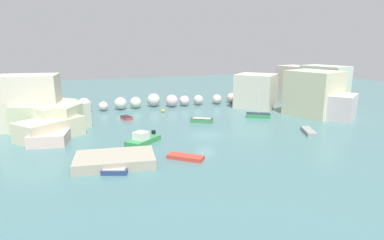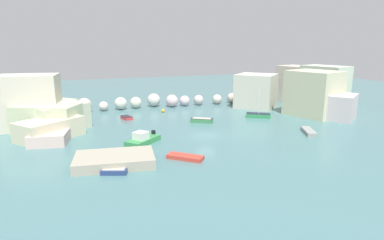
# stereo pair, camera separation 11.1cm
# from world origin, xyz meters

# --- Properties ---
(cove_water) EXTENTS (160.00, 160.00, 0.00)m
(cove_water) POSITION_xyz_m (0.00, 0.00, 0.00)
(cove_water) COLOR slate
(cove_water) RESTS_ON ground
(cliff_headland_left) EXTENTS (24.82, 20.58, 8.04)m
(cliff_headland_left) POSITION_xyz_m (-25.24, 12.05, 2.46)
(cliff_headland_left) COLOR beige
(cliff_headland_left) RESTS_ON ground
(cliff_headland_right) EXTENTS (25.00, 24.31, 8.16)m
(cliff_headland_right) POSITION_xyz_m (25.43, 11.36, 3.51)
(cliff_headland_right) COLOR beige
(cliff_headland_right) RESTS_ON ground
(rock_breakwater) EXTENTS (35.06, 4.29, 2.69)m
(rock_breakwater) POSITION_xyz_m (-3.19, 22.21, 1.17)
(rock_breakwater) COLOR beige
(rock_breakwater) RESTS_ON ground
(stone_dock) EXTENTS (8.81, 6.14, 1.05)m
(stone_dock) POSITION_xyz_m (-13.22, -6.92, 0.53)
(stone_dock) COLOR #9F9885
(stone_dock) RESTS_ON ground
(channel_buoy) EXTENTS (0.59, 0.59, 0.59)m
(channel_buoy) POSITION_xyz_m (-1.47, 17.07, 0.29)
(channel_buoy) COLOR gold
(channel_buoy) RESTS_ON cove_water
(moored_boat_0) EXTENTS (5.11, 4.81, 1.60)m
(moored_boat_0) POSITION_xyz_m (-8.92, -0.54, 0.53)
(moored_boat_0) COLOR #388B4C
(moored_boat_0) RESTS_ON cove_water
(moored_boat_1) EXTENTS (4.35, 3.47, 5.05)m
(moored_boat_1) POSITION_xyz_m (12.86, 7.38, 0.38)
(moored_boat_1) COLOR #31844E
(moored_boat_1) RESTS_ON cove_water
(moored_boat_2) EXTENTS (3.95, 3.73, 0.45)m
(moored_boat_2) POSITION_xyz_m (-5.69, -7.91, 0.23)
(moored_boat_2) COLOR #C53E2F
(moored_boat_2) RESTS_ON cove_water
(moored_boat_3) EXTENTS (2.87, 4.29, 0.50)m
(moored_boat_3) POSITION_xyz_m (14.29, -3.86, 0.25)
(moored_boat_3) COLOR gray
(moored_boat_3) RESTS_ON cove_water
(moored_boat_4) EXTENTS (3.71, 3.04, 0.69)m
(moored_boat_4) POSITION_xyz_m (2.38, 7.39, 0.36)
(moored_boat_4) COLOR #3D7D4D
(moored_boat_4) RESTS_ON cove_water
(moored_boat_5) EXTENTS (2.83, 2.13, 0.55)m
(moored_boat_5) POSITION_xyz_m (-13.54, -9.31, 0.27)
(moored_boat_5) COLOR navy
(moored_boat_5) RESTS_ON cove_water
(moored_boat_6) EXTENTS (1.82, 2.52, 0.54)m
(moored_boat_6) POSITION_xyz_m (-8.71, 13.77, 0.27)
(moored_boat_6) COLOR #CE383C
(moored_boat_6) RESTS_ON cove_water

